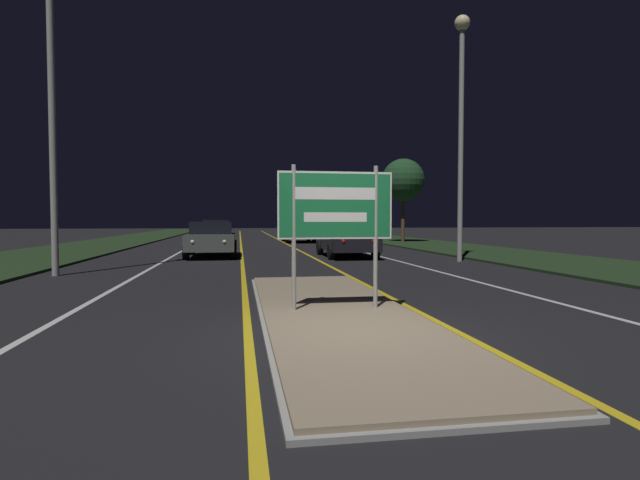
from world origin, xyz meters
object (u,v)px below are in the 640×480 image
at_px(car_receding_1, 298,231).
at_px(highway_sign, 335,211).
at_px(car_approaching_1, 217,231).
at_px(car_approaching_0, 212,238).
at_px(streetlight_left_near, 50,32).
at_px(streetlight_right_near, 461,100).
at_px(car_receding_0, 347,238).

bearing_deg(car_receding_1, highway_sign, -95.41).
xyz_separation_m(highway_sign, car_approaching_1, (-2.87, 23.68, -0.88)).
height_order(car_approaching_0, car_approaching_1, car_approaching_1).
xyz_separation_m(streetlight_left_near, streetlight_right_near, (12.71, 2.59, -0.66)).
xyz_separation_m(car_receding_0, car_receding_1, (-0.41, 13.13, -0.01)).
xyz_separation_m(highway_sign, car_receding_1, (2.37, 25.04, -0.88)).
relative_size(streetlight_left_near, car_approaching_1, 2.32).
height_order(streetlight_left_near, car_receding_1, streetlight_left_near).
relative_size(highway_sign, streetlight_left_near, 0.23).
distance_m(car_receding_1, car_approaching_1, 5.42).
xyz_separation_m(streetlight_left_near, car_receding_0, (9.15, 5.34, -5.66)).
bearing_deg(car_receding_0, car_approaching_0, 169.39).
height_order(car_receding_0, car_approaching_0, car_receding_0).
height_order(streetlight_left_near, streetlight_right_near, streetlight_left_near).
bearing_deg(streetlight_left_near, highway_sign, -45.89).
height_order(streetlight_left_near, car_approaching_0, streetlight_left_near).
bearing_deg(streetlight_right_near, streetlight_left_near, -168.49).
bearing_deg(streetlight_left_near, car_receding_0, 30.28).
bearing_deg(car_receding_1, car_approaching_1, -165.42).
height_order(highway_sign, car_approaching_0, highway_sign).
relative_size(highway_sign, streetlight_right_near, 0.26).
bearing_deg(streetlight_left_near, car_approaching_0, 59.27).
xyz_separation_m(streetlight_right_near, car_approaching_0, (-8.94, 3.76, -5.03)).
bearing_deg(streetlight_left_near, streetlight_right_near, 11.51).
bearing_deg(car_approaching_1, car_receding_0, -64.35).
bearing_deg(car_approaching_1, streetlight_right_near, -57.59).
distance_m(car_receding_0, car_receding_1, 13.14).
height_order(streetlight_right_near, car_approaching_0, streetlight_right_near).
relative_size(car_receding_0, car_receding_1, 0.99).
bearing_deg(car_receding_1, streetlight_right_near, -75.96).
bearing_deg(highway_sign, streetlight_right_near, 55.29).
height_order(streetlight_left_near, car_receding_0, streetlight_left_near).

